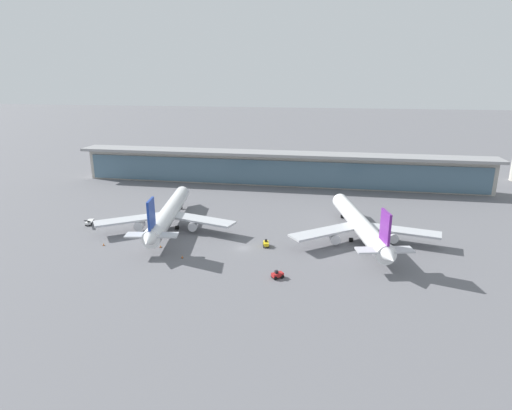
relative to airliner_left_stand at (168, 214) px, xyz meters
name	(u,v)px	position (x,y,z in m)	size (l,w,h in m)	color
ground_plane	(244,248)	(27.45, -12.47, -4.89)	(1200.00, 1200.00, 0.00)	slate
airliner_left_stand	(168,214)	(0.00, 0.00, 0.00)	(44.26, 58.18, 15.54)	white
airliner_centre_stand	(360,224)	(60.41, 0.27, 0.00)	(43.74, 57.78, 15.54)	white
service_truck_near_nose_red	(277,275)	(39.50, -29.64, -4.02)	(3.31, 3.08, 2.05)	#B21E1E
service_truck_under_wing_yellow	(266,244)	(33.57, -10.00, -4.02)	(2.27, 3.15, 2.05)	yellow
service_truck_mid_apron_white	(89,222)	(-27.66, -1.22, -4.09)	(3.13, 6.92, 2.70)	silver
terminal_building	(279,168)	(27.45, 64.23, 2.97)	(185.03, 12.80, 15.20)	#B2ADA3
safety_cone_alpha	(161,246)	(3.70, -16.20, -4.58)	(0.62, 0.62, 0.70)	orange
safety_cone_bravo	(104,244)	(-13.21, -17.85, -4.58)	(0.62, 0.62, 0.70)	orange
safety_cone_charlie	(182,257)	(12.44, -22.33, -4.58)	(0.62, 0.62, 0.70)	orange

